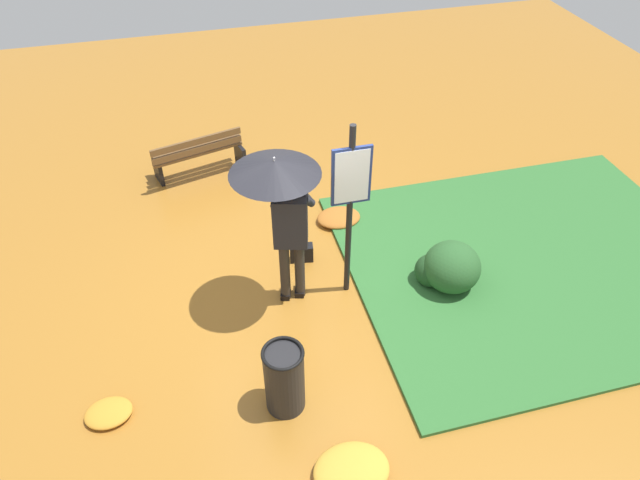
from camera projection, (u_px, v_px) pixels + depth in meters
ground_plane at (292, 293)px, 7.15m from camera, size 18.00×18.00×0.00m
grass_verge at (535, 261)px, 7.56m from camera, size 4.80×4.00×0.05m
person_with_umbrella at (282, 195)px, 6.09m from camera, size 0.96×0.96×2.04m
info_sign_post at (350, 195)px, 6.27m from camera, size 0.44×0.07×2.30m
handbag at (301, 252)px, 7.54m from camera, size 0.32×0.18×0.37m
park_bench at (198, 154)px, 8.83m from camera, size 1.43×0.72×0.75m
trash_bin at (284, 379)px, 5.68m from camera, size 0.42×0.42×0.83m
shrub_cluster at (448, 268)px, 7.07m from camera, size 0.77×0.70×0.63m
leaf_pile_near_person at (339, 218)px, 8.19m from camera, size 0.62×0.49×0.14m
leaf_pile_by_bench at (109, 413)px, 5.81m from camera, size 0.48×0.38×0.10m
leaf_pile_far_path at (351, 470)px, 5.32m from camera, size 0.72×0.57×0.16m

